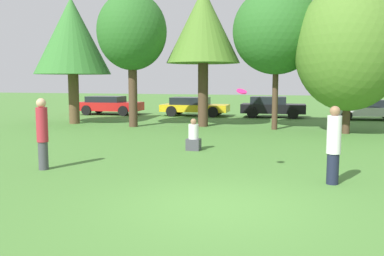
# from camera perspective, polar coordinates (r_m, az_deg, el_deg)

# --- Properties ---
(ground_plane) EXTENTS (120.00, 120.00, 0.00)m
(ground_plane) POSITION_cam_1_polar(r_m,az_deg,el_deg) (7.91, 3.46, -10.67)
(ground_plane) COLOR #477A33
(person_thrower) EXTENTS (0.29, 0.29, 1.88)m
(person_thrower) POSITION_cam_1_polar(r_m,az_deg,el_deg) (11.53, -19.84, -0.60)
(person_thrower) COLOR #3F3F47
(person_thrower) RESTS_ON ground
(person_catcher) EXTENTS (0.32, 0.32, 1.77)m
(person_catcher) POSITION_cam_1_polar(r_m,az_deg,el_deg) (9.86, 18.85, -2.16)
(person_catcher) COLOR #191E33
(person_catcher) RESTS_ON ground
(frisbee) EXTENTS (0.27, 0.25, 0.17)m
(frisbee) POSITION_cam_1_polar(r_m,az_deg,el_deg) (10.10, 6.82, 5.01)
(frisbee) COLOR #F21E72
(bystander_sitting) EXTENTS (0.45, 0.38, 1.07)m
(bystander_sitting) POSITION_cam_1_polar(r_m,az_deg,el_deg) (13.95, 0.21, -1.30)
(bystander_sitting) COLOR #3F3F47
(bystander_sitting) RESTS_ON ground
(tree_0) EXTENTS (4.04, 4.04, 6.71)m
(tree_0) POSITION_cam_1_polar(r_m,az_deg,el_deg) (23.55, -16.15, 11.93)
(tree_0) COLOR brown
(tree_0) RESTS_ON ground
(tree_1) EXTENTS (3.46, 3.46, 6.67)m
(tree_1) POSITION_cam_1_polar(r_m,az_deg,el_deg) (21.34, -8.24, 12.86)
(tree_1) COLOR #473323
(tree_1) RESTS_ON ground
(tree_2) EXTENTS (3.70, 3.70, 6.90)m
(tree_2) POSITION_cam_1_polar(r_m,az_deg,el_deg) (21.30, 1.55, 13.71)
(tree_2) COLOR #473323
(tree_2) RESTS_ON ground
(tree_3) EXTENTS (4.09, 4.09, 6.66)m
(tree_3) POSITION_cam_1_polar(r_m,az_deg,el_deg) (20.31, 11.52, 12.89)
(tree_3) COLOR #473323
(tree_3) RESTS_ON ground
(tree_4) EXTENTS (4.65, 4.65, 6.54)m
(tree_4) POSITION_cam_1_polar(r_m,az_deg,el_deg) (19.52, 20.75, 10.32)
(tree_4) COLOR #473323
(tree_4) RESTS_ON ground
(parked_car_red) EXTENTS (4.35, 2.19, 1.26)m
(parked_car_red) POSITION_cam_1_polar(r_m,az_deg,el_deg) (29.15, -11.27, 3.16)
(parked_car_red) COLOR red
(parked_car_red) RESTS_ON ground
(parked_car_yellow) EXTENTS (4.49, 2.19, 1.23)m
(parked_car_yellow) POSITION_cam_1_polar(r_m,az_deg,el_deg) (27.52, 0.22, 3.05)
(parked_car_yellow) COLOR gold
(parked_car_yellow) RESTS_ON ground
(parked_car_black) EXTENTS (4.05, 2.06, 1.32)m
(parked_car_black) POSITION_cam_1_polar(r_m,az_deg,el_deg) (26.86, 10.90, 2.91)
(parked_car_black) COLOR black
(parked_car_black) RESTS_ON ground
(parked_car_white) EXTENTS (4.10, 2.12, 1.21)m
(parked_car_white) POSITION_cam_1_polar(r_m,az_deg,el_deg) (26.94, 22.70, 2.42)
(parked_car_white) COLOR silver
(parked_car_white) RESTS_ON ground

